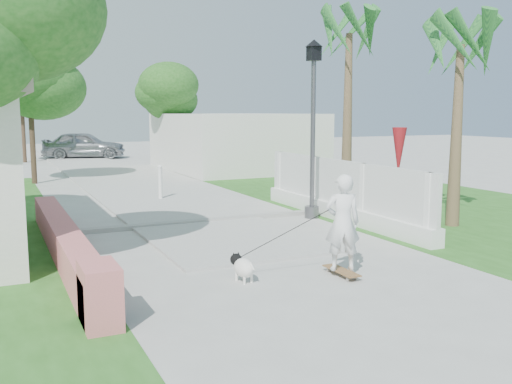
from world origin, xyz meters
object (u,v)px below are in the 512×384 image
bollard (160,181)px  skateboarder (306,230)px  parked_car (84,145)px  dog (243,267)px  street_lamp (313,122)px  patio_umbrella (399,152)px

bollard → skateboarder: skateboarder is taller
skateboarder → parked_car: (0.38, 26.34, 0.01)m
skateboarder → dog: size_ratio=3.02×
bollard → skateboarder: 9.01m
skateboarder → street_lamp: bearing=-100.9°
street_lamp → patio_umbrella: (1.90, -1.00, -0.74)m
skateboarder → parked_car: size_ratio=0.42×
skateboarder → dog: skateboarder is taller
street_lamp → patio_umbrella: 2.27m
patio_umbrella → skateboarder: (-4.68, -3.51, -0.91)m
street_lamp → skateboarder: street_lamp is taller
patio_umbrella → dog: patio_umbrella is taller
bollard → dog: bearing=-97.2°
skateboarder → parked_car: skateboarder is taller
patio_umbrella → bollard: bearing=129.9°
skateboarder → parked_car: bearing=-70.0°
street_lamp → skateboarder: 5.55m
dog → parked_car: size_ratio=0.14×
patio_umbrella → dog: 6.75m
patio_umbrella → skateboarder: patio_umbrella is taller
patio_umbrella → skateboarder: 5.92m
dog → street_lamp: bearing=38.0°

